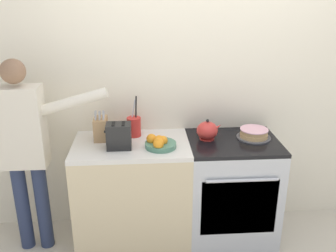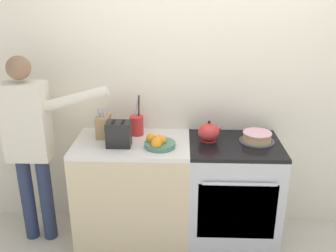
{
  "view_description": "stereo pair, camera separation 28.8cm",
  "coord_description": "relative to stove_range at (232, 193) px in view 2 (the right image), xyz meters",
  "views": [
    {
      "loc": [
        -0.49,
        -2.42,
        2.05
      ],
      "look_at": [
        -0.3,
        0.27,
        1.04
      ],
      "focal_mm": 40.0,
      "sensor_mm": 36.0,
      "label": 1
    },
    {
      "loc": [
        -0.2,
        -2.42,
        2.05
      ],
      "look_at": [
        -0.3,
        0.27,
        1.04
      ],
      "focal_mm": 40.0,
      "sensor_mm": 36.0,
      "label": 2
    }
  ],
  "objects": [
    {
      "name": "wall_back",
      "position": [
        -0.23,
        0.32,
        0.86
      ],
      "size": [
        8.0,
        0.04,
        2.6
      ],
      "color": "silver",
      "rests_on": "ground_plane"
    },
    {
      "name": "counter_cabinet",
      "position": [
        -0.82,
        0.0,
        -0.0
      ],
      "size": [
        0.92,
        0.59,
        0.89
      ],
      "color": "beige",
      "rests_on": "ground_plane"
    },
    {
      "name": "stove_range",
      "position": [
        0.0,
        0.0,
        0.0
      ],
      "size": [
        0.72,
        0.63,
        0.89
      ],
      "color": "#B7BABF",
      "rests_on": "ground_plane"
    },
    {
      "name": "layer_cake",
      "position": [
        0.17,
        0.05,
        0.48
      ],
      "size": [
        0.28,
        0.28,
        0.08
      ],
      "color": "#4C4C51",
      "rests_on": "stove_range"
    },
    {
      "name": "tea_kettle",
      "position": [
        -0.21,
        0.05,
        0.52
      ],
      "size": [
        0.21,
        0.17,
        0.17
      ],
      "color": "red",
      "rests_on": "stove_range"
    },
    {
      "name": "knife_block",
      "position": [
        -1.06,
        0.11,
        0.54
      ],
      "size": [
        0.1,
        0.17,
        0.26
      ],
      "color": "tan",
      "rests_on": "counter_cabinet"
    },
    {
      "name": "utensil_crock",
      "position": [
        -0.8,
        0.16,
        0.53
      ],
      "size": [
        0.11,
        0.11,
        0.34
      ],
      "color": "red",
      "rests_on": "counter_cabinet"
    },
    {
      "name": "fruit_bowl",
      "position": [
        -0.6,
        -0.1,
        0.48
      ],
      "size": [
        0.24,
        0.24,
        0.1
      ],
      "color": "#4C7F66",
      "rests_on": "counter_cabinet"
    },
    {
      "name": "toaster",
      "position": [
        -0.91,
        -0.08,
        0.54
      ],
      "size": [
        0.2,
        0.14,
        0.2
      ],
      "color": "black",
      "rests_on": "counter_cabinet"
    },
    {
      "name": "person_baker",
      "position": [
        -1.62,
        -0.04,
        0.49
      ],
      "size": [
        0.91,
        0.2,
        1.58
      ],
      "rotation": [
        0.0,
        0.0,
        0.02
      ],
      "color": "#283351",
      "rests_on": "ground_plane"
    }
  ]
}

